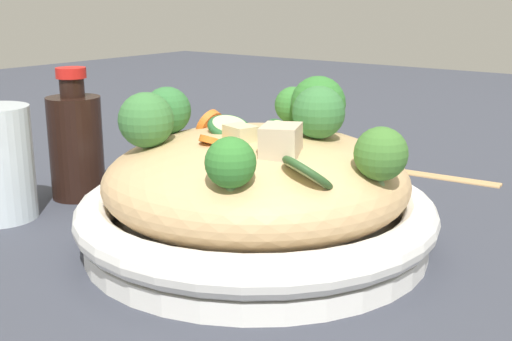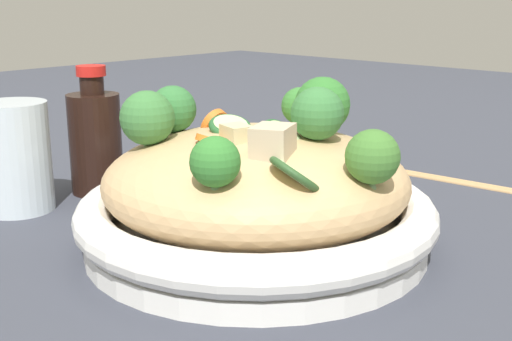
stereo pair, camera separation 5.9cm
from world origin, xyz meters
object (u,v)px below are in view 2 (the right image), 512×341
object	(u,v)px
drinking_glass	(15,157)
chopsticks_pair	(439,177)
soy_sauce_bottle	(93,140)
serving_bowl	(256,220)

from	to	relation	value
drinking_glass	chopsticks_pair	bearing A→B (deg)	-32.84
soy_sauce_bottle	chopsticks_pair	size ratio (longest dim) A/B	0.69
chopsticks_pair	drinking_glass	world-z (taller)	drinking_glass
chopsticks_pair	drinking_glass	xyz separation A→B (m)	(-0.42, 0.27, 0.05)
soy_sauce_bottle	chopsticks_pair	world-z (taller)	soy_sauce_bottle
soy_sauce_bottle	drinking_glass	bearing A→B (deg)	177.27
serving_bowl	soy_sauce_bottle	distance (m)	0.26
soy_sauce_bottle	drinking_glass	distance (m)	0.09
serving_bowl	chopsticks_pair	world-z (taller)	serving_bowl
soy_sauce_bottle	chopsticks_pair	xyz separation A→B (m)	(0.33, -0.27, -0.06)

